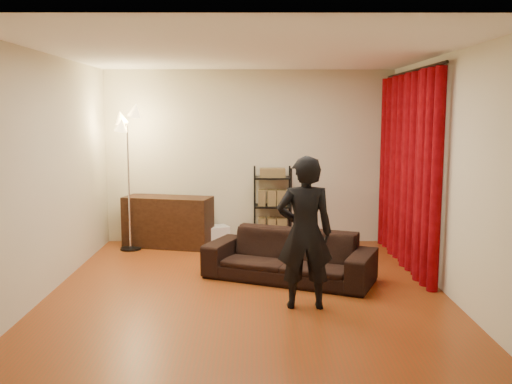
{
  "coord_description": "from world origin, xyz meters",
  "views": [
    {
      "loc": [
        0.08,
        -6.44,
        2.03
      ],
      "look_at": [
        0.1,
        0.3,
        1.1
      ],
      "focal_mm": 40.0,
      "sensor_mm": 36.0,
      "label": 1
    }
  ],
  "objects_px": {
    "wire_shelf": "(272,206)",
    "storage_boxes": "(216,235)",
    "sofa": "(289,256)",
    "person": "(305,233)",
    "media_cabinet": "(168,222)",
    "floor_lamp": "(129,181)"
  },
  "relations": [
    {
      "from": "media_cabinet",
      "to": "wire_shelf",
      "type": "relative_size",
      "value": 1.09
    },
    {
      "from": "wire_shelf",
      "to": "storage_boxes",
      "type": "bearing_deg",
      "value": 168.53
    },
    {
      "from": "person",
      "to": "storage_boxes",
      "type": "relative_size",
      "value": 4.42
    },
    {
      "from": "person",
      "to": "wire_shelf",
      "type": "bearing_deg",
      "value": -85.18
    },
    {
      "from": "media_cabinet",
      "to": "floor_lamp",
      "type": "bearing_deg",
      "value": -146.39
    },
    {
      "from": "media_cabinet",
      "to": "person",
      "type": "bearing_deg",
      "value": -43.11
    },
    {
      "from": "sofa",
      "to": "storage_boxes",
      "type": "xyz_separation_m",
      "value": [
        -1.02,
        1.87,
        -0.15
      ]
    },
    {
      "from": "sofa",
      "to": "media_cabinet",
      "type": "relative_size",
      "value": 1.54
    },
    {
      "from": "storage_boxes",
      "to": "sofa",
      "type": "bearing_deg",
      "value": -61.37
    },
    {
      "from": "media_cabinet",
      "to": "wire_shelf",
      "type": "height_order",
      "value": "wire_shelf"
    },
    {
      "from": "sofa",
      "to": "person",
      "type": "xyz_separation_m",
      "value": [
        0.1,
        -1.01,
        0.5
      ]
    },
    {
      "from": "storage_boxes",
      "to": "floor_lamp",
      "type": "bearing_deg",
      "value": -166.21
    },
    {
      "from": "storage_boxes",
      "to": "wire_shelf",
      "type": "bearing_deg",
      "value": 2.02
    },
    {
      "from": "floor_lamp",
      "to": "person",
      "type": "bearing_deg",
      "value": -47.11
    },
    {
      "from": "person",
      "to": "storage_boxes",
      "type": "distance_m",
      "value": 3.16
    },
    {
      "from": "sofa",
      "to": "storage_boxes",
      "type": "distance_m",
      "value": 2.14
    },
    {
      "from": "wire_shelf",
      "to": "floor_lamp",
      "type": "height_order",
      "value": "floor_lamp"
    },
    {
      "from": "person",
      "to": "storage_boxes",
      "type": "height_order",
      "value": "person"
    },
    {
      "from": "storage_boxes",
      "to": "wire_shelf",
      "type": "xyz_separation_m",
      "value": [
        0.88,
        0.03,
        0.46
      ]
    },
    {
      "from": "sofa",
      "to": "wire_shelf",
      "type": "height_order",
      "value": "wire_shelf"
    },
    {
      "from": "person",
      "to": "storage_boxes",
      "type": "xyz_separation_m",
      "value": [
        -1.12,
        2.88,
        -0.65
      ]
    },
    {
      "from": "sofa",
      "to": "floor_lamp",
      "type": "bearing_deg",
      "value": 168.54
    }
  ]
}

